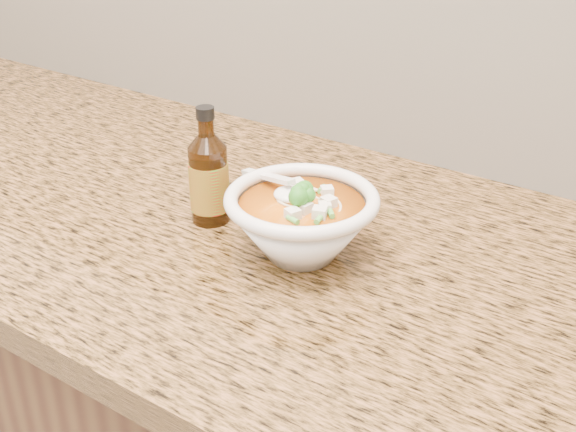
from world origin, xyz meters
The scene contains 3 objects.
counter_slab centered at (0.00, 1.68, 0.88)m, with size 4.00×0.68×0.04m, color brown.
soup_bowl centered at (0.10, 1.63, 0.94)m, with size 0.21×0.19×0.10m.
hot_sauce_bottle centered at (-0.05, 1.64, 0.96)m, with size 0.06×0.06×0.16m.
Camera 1 is at (0.52, 0.99, 1.37)m, focal length 45.00 mm.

